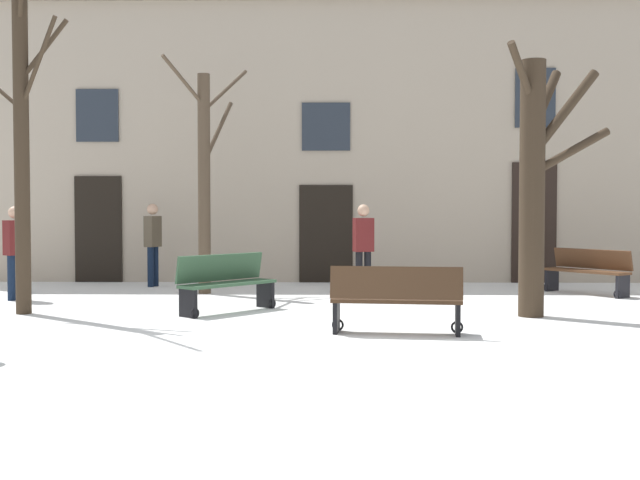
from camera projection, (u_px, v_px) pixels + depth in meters
name	position (u px, v px, depth m)	size (l,w,h in m)	color
ground_plane	(318.00, 336.00, 10.28)	(30.32, 30.32, 0.00)	white
building_facade	(325.00, 132.00, 18.13)	(18.95, 0.60, 6.91)	tan
tree_near_facade	(536.00, 177.00, 12.12)	(1.86, 1.42, 4.20)	#382B1E
tree_right_of_center	(22.00, 137.00, 12.37)	(1.77, 1.59, 6.05)	#382B1E
tree_left_of_center	(205.00, 174.00, 15.55)	(1.45, 2.04, 4.69)	#4C3D2D
bench_by_litter_bin	(588.00, 270.00, 15.43)	(1.42, 1.71, 0.91)	#51331E
bench_facing_shops	(396.00, 299.00, 10.37)	(1.82, 0.68, 0.93)	#3D2819
bench_back_to_back_right	(226.00, 282.00, 12.70)	(1.53, 1.67, 0.96)	#2D4C33
person_strolling	(15.00, 248.00, 14.39)	(0.39, 0.44, 1.75)	black
person_by_shop_door	(363.00, 244.00, 15.26)	(0.43, 0.32, 1.79)	black
person_crossing_plaza	(153.00, 240.00, 17.00)	(0.34, 0.43, 1.83)	black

